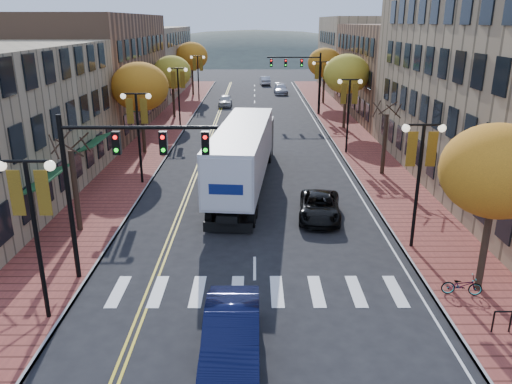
{
  "coord_description": "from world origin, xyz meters",
  "views": [
    {
      "loc": [
        0.01,
        -15.72,
        10.32
      ],
      "look_at": [
        0.07,
        7.96,
        2.2
      ],
      "focal_mm": 35.0,
      "sensor_mm": 36.0,
      "label": 1
    }
  ],
  "objects_px": {
    "black_suv": "(320,207)",
    "bicycle": "(462,285)",
    "navy_sedan": "(232,334)",
    "semi_truck": "(245,149)"
  },
  "relations": [
    {
      "from": "black_suv",
      "to": "semi_truck",
      "type": "bearing_deg",
      "value": 132.81
    },
    {
      "from": "black_suv",
      "to": "bicycle",
      "type": "relative_size",
      "value": 3.09
    },
    {
      "from": "black_suv",
      "to": "bicycle",
      "type": "bearing_deg",
      "value": -55.45
    },
    {
      "from": "semi_truck",
      "to": "bicycle",
      "type": "height_order",
      "value": "semi_truck"
    },
    {
      "from": "navy_sedan",
      "to": "black_suv",
      "type": "bearing_deg",
      "value": 70.34
    },
    {
      "from": "navy_sedan",
      "to": "black_suv",
      "type": "relative_size",
      "value": 1.07
    },
    {
      "from": "bicycle",
      "to": "semi_truck",
      "type": "bearing_deg",
      "value": 38.65
    },
    {
      "from": "navy_sedan",
      "to": "bicycle",
      "type": "height_order",
      "value": "navy_sedan"
    },
    {
      "from": "semi_truck",
      "to": "black_suv",
      "type": "distance_m",
      "value": 7.3
    },
    {
      "from": "bicycle",
      "to": "black_suv",
      "type": "bearing_deg",
      "value": 35.15
    }
  ]
}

